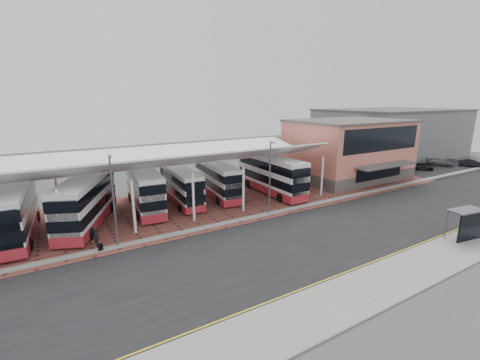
{
  "coord_description": "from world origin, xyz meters",
  "views": [
    {
      "loc": [
        -17.89,
        -20.99,
        12.43
      ],
      "look_at": [
        -0.03,
        9.2,
        3.53
      ],
      "focal_mm": 24.0,
      "sensor_mm": 36.0,
      "label": 1
    }
  ],
  "objects_px": {
    "terminal": "(349,149)",
    "bus_1": "(86,201)",
    "bus_4": "(217,180)",
    "carpark_car_c": "(473,163)",
    "bus_shelter": "(470,221)",
    "carpark_car_a": "(421,166)",
    "bus_2": "(144,189)",
    "carpark_car_b": "(440,162)",
    "bus_5": "(272,175)",
    "bus_3": "(181,186)",
    "bus_0": "(14,212)",
    "pedestrian": "(96,237)"
  },
  "relations": [
    {
      "from": "bus_1",
      "to": "pedestrian",
      "type": "height_order",
      "value": "bus_1"
    },
    {
      "from": "pedestrian",
      "to": "bus_shelter",
      "type": "xyz_separation_m",
      "value": [
        29.09,
        -15.57,
        0.9
      ]
    },
    {
      "from": "bus_2",
      "to": "carpark_car_b",
      "type": "distance_m",
      "value": 54.69
    },
    {
      "from": "bus_1",
      "to": "pedestrian",
      "type": "xyz_separation_m",
      "value": [
        0.04,
        -5.79,
        -1.57
      ]
    },
    {
      "from": "bus_3",
      "to": "carpark_car_c",
      "type": "distance_m",
      "value": 55.1
    },
    {
      "from": "bus_4",
      "to": "carpark_car_c",
      "type": "bearing_deg",
      "value": -3.28
    },
    {
      "from": "carpark_car_a",
      "to": "bus_5",
      "type": "bearing_deg",
      "value": 129.14
    },
    {
      "from": "bus_2",
      "to": "pedestrian",
      "type": "height_order",
      "value": "bus_2"
    },
    {
      "from": "bus_4",
      "to": "carpark_car_b",
      "type": "bearing_deg",
      "value": 0.4
    },
    {
      "from": "bus_shelter",
      "to": "carpark_car_c",
      "type": "bearing_deg",
      "value": 32.28
    },
    {
      "from": "carpark_car_a",
      "to": "bus_0",
      "type": "bearing_deg",
      "value": 130.65
    },
    {
      "from": "carpark_car_c",
      "to": "bus_1",
      "type": "bearing_deg",
      "value": 143.77
    },
    {
      "from": "bus_2",
      "to": "carpark_car_b",
      "type": "bearing_deg",
      "value": 1.22
    },
    {
      "from": "bus_3",
      "to": "carpark_car_a",
      "type": "bearing_deg",
      "value": -3.11
    },
    {
      "from": "terminal",
      "to": "bus_0",
      "type": "distance_m",
      "value": 44.62
    },
    {
      "from": "bus_1",
      "to": "carpark_car_a",
      "type": "xyz_separation_m",
      "value": [
        54.13,
        -2.22,
        -1.73
      ]
    },
    {
      "from": "bus_shelter",
      "to": "bus_2",
      "type": "bearing_deg",
      "value": 143.03
    },
    {
      "from": "carpark_car_b",
      "to": "bus_shelter",
      "type": "xyz_separation_m",
      "value": [
        -31.63,
        -19.48,
        1.06
      ]
    },
    {
      "from": "bus_0",
      "to": "bus_1",
      "type": "bearing_deg",
      "value": 2.82
    },
    {
      "from": "pedestrian",
      "to": "bus_0",
      "type": "bearing_deg",
      "value": 55.68
    },
    {
      "from": "bus_shelter",
      "to": "terminal",
      "type": "bearing_deg",
      "value": 75.55
    },
    {
      "from": "bus_5",
      "to": "bus_3",
      "type": "bearing_deg",
      "value": 170.97
    },
    {
      "from": "bus_1",
      "to": "carpark_car_c",
      "type": "relative_size",
      "value": 2.8
    },
    {
      "from": "bus_shelter",
      "to": "carpark_car_b",
      "type": "bearing_deg",
      "value": 40.18
    },
    {
      "from": "bus_4",
      "to": "bus_shelter",
      "type": "xyz_separation_m",
      "value": [
        13.51,
        -23.46,
        -0.41
      ]
    },
    {
      "from": "bus_4",
      "to": "carpark_car_c",
      "type": "height_order",
      "value": "bus_4"
    },
    {
      "from": "bus_2",
      "to": "carpark_car_c",
      "type": "bearing_deg",
      "value": -1.96
    },
    {
      "from": "terminal",
      "to": "bus_4",
      "type": "height_order",
      "value": "terminal"
    },
    {
      "from": "bus_1",
      "to": "bus_0",
      "type": "bearing_deg",
      "value": -157.92
    },
    {
      "from": "bus_0",
      "to": "bus_5",
      "type": "distance_m",
      "value": 28.61
    },
    {
      "from": "bus_4",
      "to": "bus_5",
      "type": "xyz_separation_m",
      "value": [
        7.0,
        -2.3,
        0.31
      ]
    },
    {
      "from": "bus_4",
      "to": "carpark_car_a",
      "type": "distance_m",
      "value": 38.77
    },
    {
      "from": "bus_4",
      "to": "pedestrian",
      "type": "bearing_deg",
      "value": -147.72
    },
    {
      "from": "terminal",
      "to": "bus_1",
      "type": "height_order",
      "value": "terminal"
    },
    {
      "from": "pedestrian",
      "to": "bus_3",
      "type": "bearing_deg",
      "value": -43.96
    },
    {
      "from": "bus_3",
      "to": "bus_2",
      "type": "bearing_deg",
      "value": -177.71
    },
    {
      "from": "bus_3",
      "to": "bus_4",
      "type": "bearing_deg",
      "value": 4.02
    },
    {
      "from": "bus_0",
      "to": "bus_3",
      "type": "xyz_separation_m",
      "value": [
        16.59,
        1.9,
        -0.31
      ]
    },
    {
      "from": "bus_0",
      "to": "carpark_car_b",
      "type": "relative_size",
      "value": 2.51
    },
    {
      "from": "bus_0",
      "to": "carpark_car_c",
      "type": "distance_m",
      "value": 71.41
    },
    {
      "from": "bus_2",
      "to": "pedestrian",
      "type": "bearing_deg",
      "value": -123.38
    },
    {
      "from": "terminal",
      "to": "bus_4",
      "type": "relative_size",
      "value": 1.7
    },
    {
      "from": "bus_1",
      "to": "bus_2",
      "type": "bearing_deg",
      "value": 40.1
    },
    {
      "from": "bus_3",
      "to": "carpark_car_a",
      "type": "relative_size",
      "value": 2.55
    },
    {
      "from": "bus_1",
      "to": "carpark_car_b",
      "type": "height_order",
      "value": "bus_1"
    },
    {
      "from": "bus_3",
      "to": "pedestrian",
      "type": "bearing_deg",
      "value": -141.42
    },
    {
      "from": "bus_1",
      "to": "bus_3",
      "type": "height_order",
      "value": "bus_1"
    },
    {
      "from": "bus_2",
      "to": "carpark_car_c",
      "type": "height_order",
      "value": "bus_2"
    },
    {
      "from": "carpark_car_b",
      "to": "carpark_car_c",
      "type": "distance_m",
      "value": 5.72
    },
    {
      "from": "bus_1",
      "to": "bus_shelter",
      "type": "height_order",
      "value": "bus_1"
    }
  ]
}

